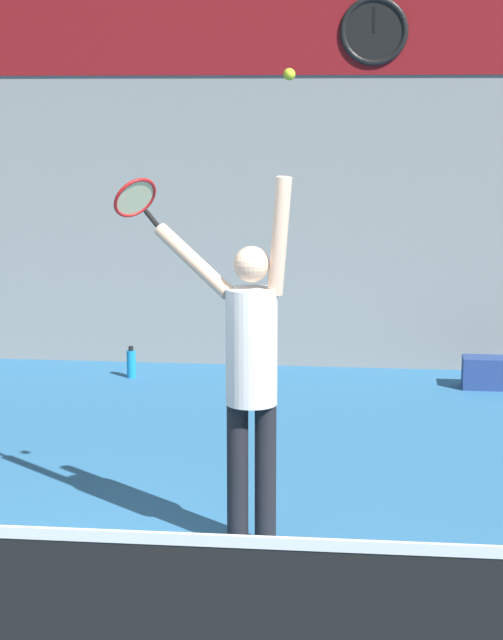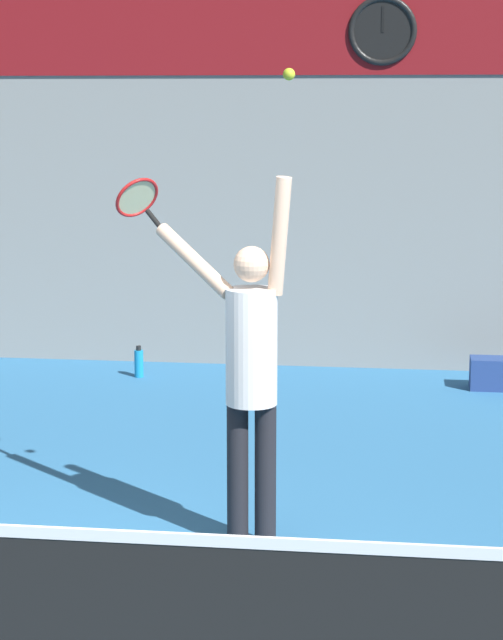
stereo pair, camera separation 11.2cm
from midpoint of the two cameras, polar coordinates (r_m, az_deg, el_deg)
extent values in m
plane|color=teal|center=(6.14, -7.91, -15.00)|extent=(18.00, 18.00, 0.00)
cube|color=gray|center=(11.55, -0.76, 10.02)|extent=(18.00, 0.10, 5.00)
cube|color=maroon|center=(11.51, -0.81, 14.00)|extent=(5.84, 0.02, 0.82)
cylinder|color=black|center=(11.40, 5.77, 13.98)|extent=(0.59, 0.02, 0.59)
torus|color=black|center=(11.40, 5.77, 13.98)|extent=(0.65, 0.06, 0.65)
cube|color=black|center=(11.40, 5.78, 14.50)|extent=(0.02, 0.01, 0.24)
cube|color=white|center=(4.87, -11.15, -10.26)|extent=(7.23, 0.02, 0.05)
cylinder|color=black|center=(7.03, -1.15, -7.61)|extent=(0.13, 0.13, 0.89)
cylinder|color=black|center=(7.01, 0.23, -7.66)|extent=(0.13, 0.13, 0.89)
cylinder|color=white|center=(6.81, -0.47, -1.33)|extent=(0.31, 0.31, 0.69)
sphere|color=beige|center=(6.72, -0.48, 2.76)|extent=(0.21, 0.21, 0.21)
cylinder|color=beige|center=(6.66, 0.91, 4.14)|extent=(0.18, 0.17, 0.69)
cylinder|color=beige|center=(6.96, -3.33, 2.94)|extent=(0.56, 0.48, 0.41)
cylinder|color=black|center=(7.23, -5.31, 4.91)|extent=(0.15, 0.15, 0.13)
torus|color=red|center=(7.38, -6.19, 6.00)|extent=(0.34, 0.34, 0.27)
cylinder|color=beige|center=(7.38, -6.19, 6.00)|extent=(0.28, 0.28, 0.22)
sphere|color=#CCDB2D|center=(6.56, 1.37, 12.00)|extent=(0.07, 0.07, 0.07)
cylinder|color=#198CCC|center=(11.31, -6.22, -2.17)|extent=(0.09, 0.09, 0.27)
cylinder|color=black|center=(11.27, -6.24, -1.40)|extent=(0.05, 0.05, 0.04)
cube|color=navy|center=(11.05, 11.66, -2.56)|extent=(0.62, 0.27, 0.29)
camera|label=1|loc=(0.06, -90.47, -0.09)|focal=65.00mm
camera|label=2|loc=(0.06, 89.53, 0.09)|focal=65.00mm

